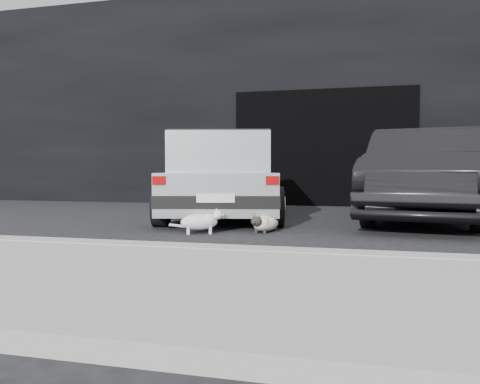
% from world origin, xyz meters
% --- Properties ---
extents(ground, '(80.00, 80.00, 0.00)m').
position_xyz_m(ground, '(0.00, 0.00, 0.00)').
color(ground, black).
rests_on(ground, ground).
extents(building_facade, '(34.00, 4.00, 5.00)m').
position_xyz_m(building_facade, '(1.00, 6.00, 2.50)').
color(building_facade, black).
rests_on(building_facade, ground).
extents(garage_opening, '(4.00, 0.10, 2.60)m').
position_xyz_m(garage_opening, '(1.00, 3.99, 1.30)').
color(garage_opening, black).
rests_on(garage_opening, ground).
extents(curb, '(18.00, 0.25, 0.12)m').
position_xyz_m(curb, '(1.00, -2.60, 0.06)').
color(curb, gray).
rests_on(curb, ground).
extents(sidewalk, '(18.00, 2.20, 0.11)m').
position_xyz_m(sidewalk, '(1.00, -3.80, 0.06)').
color(sidewalk, gray).
rests_on(sidewalk, ground).
extents(silver_hatchback, '(2.50, 4.03, 1.38)m').
position_xyz_m(silver_hatchback, '(-0.43, 0.92, 0.76)').
color(silver_hatchback, silver).
rests_on(silver_hatchback, ground).
extents(second_car, '(2.23, 4.68, 1.48)m').
position_xyz_m(second_car, '(2.77, 1.32, 0.74)').
color(second_car, black).
rests_on(second_car, ground).
extents(cat_siamese, '(0.39, 0.72, 0.26)m').
position_xyz_m(cat_siamese, '(0.58, -0.71, 0.12)').
color(cat_siamese, beige).
rests_on(cat_siamese, ground).
extents(cat_white, '(0.64, 0.39, 0.32)m').
position_xyz_m(cat_white, '(-0.16, -1.02, 0.16)').
color(cat_white, silver).
rests_on(cat_white, ground).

